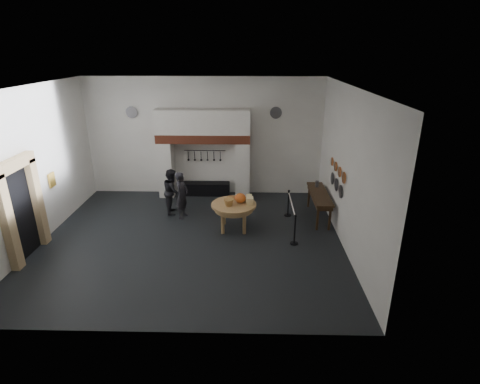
{
  "coord_description": "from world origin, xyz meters",
  "views": [
    {
      "loc": [
        1.7,
        -10.09,
        5.47
      ],
      "look_at": [
        1.45,
        0.54,
        1.35
      ],
      "focal_mm": 28.0,
      "sensor_mm": 36.0,
      "label": 1
    }
  ],
  "objects_px": {
    "side_table": "(320,194)",
    "barrier_post_near": "(295,230)",
    "barrier_post_far": "(288,204)",
    "visitor_far": "(172,191)",
    "iron_range": "(205,189)",
    "work_table": "(234,205)",
    "visitor_near": "(182,195)"
  },
  "relations": [
    {
      "from": "side_table",
      "to": "barrier_post_far",
      "type": "xyz_separation_m",
      "value": [
        -1.02,
        0.12,
        -0.42
      ]
    },
    {
      "from": "work_table",
      "to": "barrier_post_far",
      "type": "bearing_deg",
      "value": 29.73
    },
    {
      "from": "iron_range",
      "to": "visitor_near",
      "type": "relative_size",
      "value": 1.17
    },
    {
      "from": "iron_range",
      "to": "side_table",
      "type": "distance_m",
      "value": 4.63
    },
    {
      "from": "work_table",
      "to": "visitor_far",
      "type": "xyz_separation_m",
      "value": [
        -2.19,
        1.25,
        -0.04
      ]
    },
    {
      "from": "iron_range",
      "to": "visitor_far",
      "type": "bearing_deg",
      "value": -118.65
    },
    {
      "from": "iron_range",
      "to": "visitor_near",
      "type": "xyz_separation_m",
      "value": [
        -0.54,
        -2.13,
        0.56
      ]
    },
    {
      "from": "iron_range",
      "to": "work_table",
      "type": "height_order",
      "value": "work_table"
    },
    {
      "from": "work_table",
      "to": "barrier_post_near",
      "type": "relative_size",
      "value": 1.58
    },
    {
      "from": "iron_range",
      "to": "side_table",
      "type": "relative_size",
      "value": 0.86
    },
    {
      "from": "barrier_post_far",
      "to": "visitor_near",
      "type": "bearing_deg",
      "value": -176.9
    },
    {
      "from": "side_table",
      "to": "visitor_near",
      "type": "bearing_deg",
      "value": -179.1
    },
    {
      "from": "barrier_post_near",
      "to": "barrier_post_far",
      "type": "relative_size",
      "value": 1.0
    },
    {
      "from": "iron_range",
      "to": "work_table",
      "type": "distance_m",
      "value": 3.28
    },
    {
      "from": "side_table",
      "to": "work_table",
      "type": "bearing_deg",
      "value": -162.06
    },
    {
      "from": "iron_range",
      "to": "visitor_far",
      "type": "distance_m",
      "value": 2.04
    },
    {
      "from": "visitor_near",
      "to": "barrier_post_far",
      "type": "relative_size",
      "value": 1.8
    },
    {
      "from": "iron_range",
      "to": "visitor_far",
      "type": "height_order",
      "value": "visitor_far"
    },
    {
      "from": "work_table",
      "to": "visitor_far",
      "type": "distance_m",
      "value": 2.52
    },
    {
      "from": "work_table",
      "to": "visitor_near",
      "type": "bearing_deg",
      "value": 154.59
    },
    {
      "from": "side_table",
      "to": "iron_range",
      "type": "bearing_deg",
      "value": 153.38
    },
    {
      "from": "work_table",
      "to": "barrier_post_near",
      "type": "distance_m",
      "value": 2.1
    },
    {
      "from": "visitor_far",
      "to": "barrier_post_far",
      "type": "bearing_deg",
      "value": -100.51
    },
    {
      "from": "visitor_near",
      "to": "side_table",
      "type": "xyz_separation_m",
      "value": [
        4.64,
        0.07,
        0.06
      ]
    },
    {
      "from": "visitor_near",
      "to": "visitor_far",
      "type": "height_order",
      "value": "visitor_near"
    },
    {
      "from": "side_table",
      "to": "visitor_far",
      "type": "bearing_deg",
      "value": 176.29
    },
    {
      "from": "side_table",
      "to": "barrier_post_near",
      "type": "xyz_separation_m",
      "value": [
        -1.02,
        -1.88,
        -0.42
      ]
    },
    {
      "from": "work_table",
      "to": "visitor_near",
      "type": "height_order",
      "value": "visitor_near"
    },
    {
      "from": "side_table",
      "to": "barrier_post_near",
      "type": "height_order",
      "value": "same"
    },
    {
      "from": "barrier_post_far",
      "to": "iron_range",
      "type": "bearing_deg",
      "value": 147.89
    },
    {
      "from": "iron_range",
      "to": "barrier_post_far",
      "type": "relative_size",
      "value": 2.11
    },
    {
      "from": "visitor_near",
      "to": "barrier_post_near",
      "type": "bearing_deg",
      "value": -100.71
    }
  ]
}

